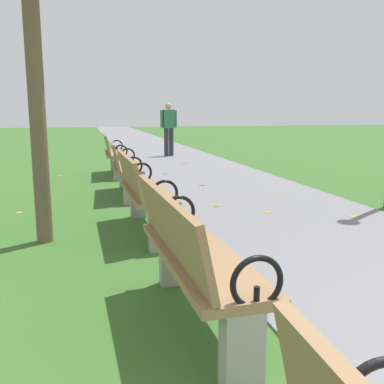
# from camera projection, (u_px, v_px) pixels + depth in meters

# --- Properties ---
(paved_walkway) EXTENTS (2.84, 44.00, 0.02)m
(paved_walkway) POSITION_uv_depth(u_px,v_px,m) (147.00, 145.00, 18.28)
(paved_walkway) COLOR slate
(paved_walkway) RESTS_ON ground
(park_bench_2) EXTENTS (0.52, 1.61, 0.90)m
(park_bench_2) POSITION_uv_depth(u_px,v_px,m) (191.00, 256.00, 2.76)
(park_bench_2) COLOR #93704C
(park_bench_2) RESTS_ON ground
(park_bench_3) EXTENTS (0.50, 1.61, 0.90)m
(park_bench_3) POSITION_uv_depth(u_px,v_px,m) (142.00, 191.00, 5.00)
(park_bench_3) COLOR #93704C
(park_bench_3) RESTS_ON ground
(park_bench_4) EXTENTS (0.53, 1.62, 0.90)m
(park_bench_4) POSITION_uv_depth(u_px,v_px,m) (124.00, 166.00, 7.23)
(park_bench_4) COLOR #93704C
(park_bench_4) RESTS_ON ground
(park_bench_5) EXTENTS (0.51, 1.61, 0.90)m
(park_bench_5) POSITION_uv_depth(u_px,v_px,m) (114.00, 153.00, 9.52)
(park_bench_5) COLOR #93704C
(park_bench_5) RESTS_ON ground
(pedestrian_walking) EXTENTS (0.53, 0.26, 1.62)m
(pedestrian_walking) POSITION_uv_depth(u_px,v_px,m) (169.00, 126.00, 13.46)
(pedestrian_walking) COLOR #2D2D38
(pedestrian_walking) RESTS_ON paved_walkway
(scattered_leaves) EXTENTS (4.83, 13.73, 0.02)m
(scattered_leaves) POSITION_uv_depth(u_px,v_px,m) (182.00, 205.00, 6.48)
(scattered_leaves) COLOR brown
(scattered_leaves) RESTS_ON ground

